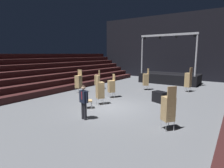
% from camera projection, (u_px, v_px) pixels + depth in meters
% --- Properties ---
extents(ground_plane, '(22.00, 30.00, 0.10)m').
position_uv_depth(ground_plane, '(111.00, 108.00, 11.11)').
color(ground_plane, '#515459').
extents(arena_end_wall, '(22.00, 0.30, 8.00)m').
position_uv_depth(arena_end_wall, '(180.00, 47.00, 22.70)').
color(arena_end_wall, black).
rests_on(arena_end_wall, ground_plane).
extents(bleacher_bank_left, '(5.25, 24.00, 3.15)m').
position_uv_depth(bleacher_bank_left, '(39.00, 72.00, 16.31)').
color(bleacher_bank_left, black).
rests_on(bleacher_bank_left, ground_plane).
extents(stage_riser, '(6.01, 3.09, 5.11)m').
position_uv_depth(stage_riser, '(170.00, 77.00, 20.24)').
color(stage_riser, black).
rests_on(stage_riser, ground_plane).
extents(man_with_tie, '(0.57, 0.30, 1.70)m').
position_uv_depth(man_with_tie, '(84.00, 100.00, 8.88)').
color(man_with_tie, black).
rests_on(man_with_tie, ground_plane).
extents(chair_stack_front_left, '(0.62, 0.62, 1.88)m').
position_uv_depth(chair_stack_front_left, '(168.00, 108.00, 7.66)').
color(chair_stack_front_left, '#B2B5BA').
rests_on(chair_stack_front_left, ground_plane).
extents(chair_stack_front_right, '(0.61, 0.61, 1.71)m').
position_uv_depth(chair_stack_front_right, '(112.00, 86.00, 13.40)').
color(chair_stack_front_right, '#B2B5BA').
rests_on(chair_stack_front_right, ground_plane).
extents(chair_stack_mid_left, '(0.46, 0.46, 1.88)m').
position_uv_depth(chair_stack_mid_left, '(79.00, 81.00, 15.07)').
color(chair_stack_mid_left, '#B2B5BA').
rests_on(chair_stack_mid_left, ground_plane).
extents(chair_stack_mid_right, '(0.61, 0.61, 1.88)m').
position_uv_depth(chair_stack_mid_right, '(100.00, 90.00, 11.57)').
color(chair_stack_mid_right, '#B2B5BA').
rests_on(chair_stack_mid_right, ground_plane).
extents(chair_stack_mid_centre, '(0.62, 0.62, 1.71)m').
position_uv_depth(chair_stack_mid_centre, '(97.00, 80.00, 16.58)').
color(chair_stack_mid_centre, '#B2B5BA').
rests_on(chair_stack_mid_centre, ground_plane).
extents(chair_stack_rear_left, '(0.53, 0.53, 2.05)m').
position_uv_depth(chair_stack_rear_left, '(188.00, 80.00, 15.41)').
color(chair_stack_rear_left, '#B2B5BA').
rests_on(chair_stack_rear_left, ground_plane).
extents(chair_stack_rear_right, '(0.62, 0.62, 1.88)m').
position_uv_depth(chair_stack_rear_right, '(146.00, 79.00, 16.25)').
color(chair_stack_rear_right, '#B2B5BA').
rests_on(chair_stack_rear_right, ground_plane).
extents(equipment_road_case, '(1.06, 0.90, 0.71)m').
position_uv_depth(equipment_road_case, '(160.00, 97.00, 12.15)').
color(equipment_road_case, black).
rests_on(equipment_road_case, ground_plane).
extents(loose_chair_near_man, '(0.62, 0.62, 0.95)m').
position_uv_depth(loose_chair_near_man, '(87.00, 99.00, 10.79)').
color(loose_chair_near_man, '#B2B5BA').
rests_on(loose_chair_near_man, ground_plane).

